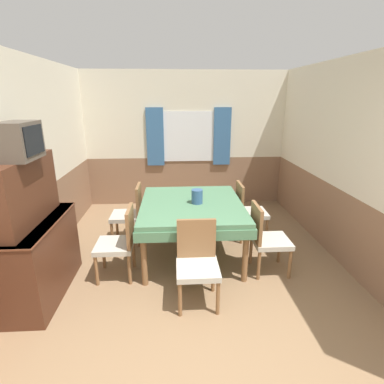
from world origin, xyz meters
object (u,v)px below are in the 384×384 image
dining_table (192,210)px  chair_left_far (131,212)px  chair_right_near (266,237)px  chair_left_near (120,241)px  chair_right_far (248,209)px  sideboard (37,241)px  vase (197,196)px  tv (19,141)px  chair_head_near (197,260)px

dining_table → chair_left_far: chair_left_far is taller
chair_right_near → chair_left_near: 1.77m
chair_right_far → sideboard: (-2.59, -1.24, 0.18)m
chair_left_near → sideboard: (-0.82, -0.30, 0.18)m
chair_left_near → chair_right_far: bearing=-62.0°
chair_left_near → sideboard: 0.89m
chair_left_far → dining_table: bearing=-118.0°
vase → tv: bearing=-155.0°
chair_left_near → dining_table: bearing=-62.0°
chair_left_far → chair_head_near: same height
chair_left_far → tv: size_ratio=1.92×
chair_left_near → tv: bearing=114.6°
dining_table → chair_left_near: 1.02m
chair_left_far → tv: tv is taller
vase → chair_head_near: bearing=-94.2°
vase → sideboard: bearing=-157.1°
chair_head_near → tv: size_ratio=1.92×
chair_left_far → chair_head_near: size_ratio=1.00×
chair_left_far → sideboard: size_ratio=0.57×
tv → vase: bearing=25.0°
chair_right_near → vase: bearing=-119.0°
tv → chair_right_near: bearing=8.0°
chair_right_far → tv: bearing=-63.0°
chair_left_near → vase: vase is taller
chair_left_near → chair_left_far: 0.94m
chair_left_near → sideboard: bearing=110.0°
chair_right_far → chair_left_near: 2.01m
chair_left_far → tv: bearing=148.8°
chair_right_far → sideboard: sideboard is taller
chair_right_far → tv: 3.13m
chair_right_near → chair_head_near: same height
chair_left_far → sideboard: sideboard is taller
chair_head_near → sideboard: (-1.70, 0.21, 0.18)m
chair_left_near → chair_head_near: size_ratio=1.00×
chair_left_near → tv: 1.52m
chair_left_near → tv: (-0.79, -0.36, 1.24)m
sideboard → vase: sideboard is taller
chair_head_near → vase: vase is taller
dining_table → chair_left_near: bearing=-152.0°
chair_right_far → chair_head_near: same height
dining_table → sideboard: size_ratio=1.01×
dining_table → chair_right_far: (0.89, 0.47, -0.19)m
chair_right_near → chair_head_near: size_ratio=1.00×
dining_table → sideboard: (-1.70, -0.77, -0.01)m
dining_table → vase: vase is taller
tv → dining_table: bearing=26.4°
chair_right_near → chair_right_far: (0.00, 0.94, 0.00)m
chair_left_near → tv: size_ratio=1.92×
chair_left_far → chair_head_near: 1.70m
chair_right_far → vase: 1.03m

